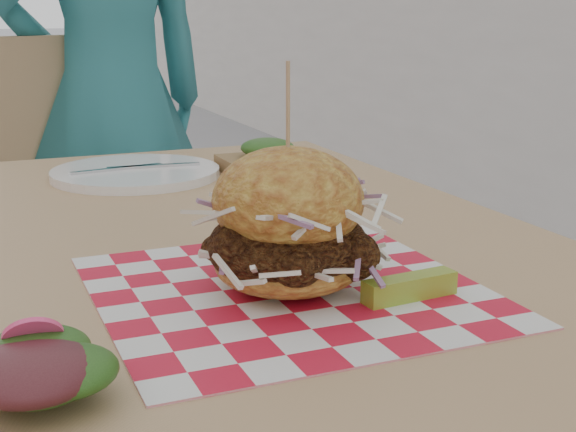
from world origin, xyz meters
The scene contains 9 objects.
diner centered at (-0.01, 0.92, 0.78)m, with size 0.57×0.37×1.57m, color #2A767C.
patio_table centered at (-0.11, -0.24, 0.67)m, with size 0.80×1.20×0.75m.
patio_chair centered at (-0.15, 0.84, 0.55)m, with size 0.54×0.54×0.95m.
paper_liner centered at (-0.09, -0.45, 0.75)m, with size 0.36×0.36×0.00m, color red.
sandwich centered at (-0.09, -0.45, 0.81)m, with size 0.19×0.19×0.22m.
pickle_spear centered at (0.00, -0.52, 0.76)m, with size 0.10×0.02×0.02m, color #9FAC32.
side_salad centered at (-0.35, -0.58, 0.76)m, with size 0.14×0.13×0.05m.
place_setting centered at (-0.11, 0.14, 0.76)m, with size 0.27×0.27×0.02m.
kraft_tray centered at (0.10, 0.10, 0.77)m, with size 0.15×0.12×0.06m.
Camera 1 is at (-0.38, -1.12, 1.02)m, focal length 50.00 mm.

